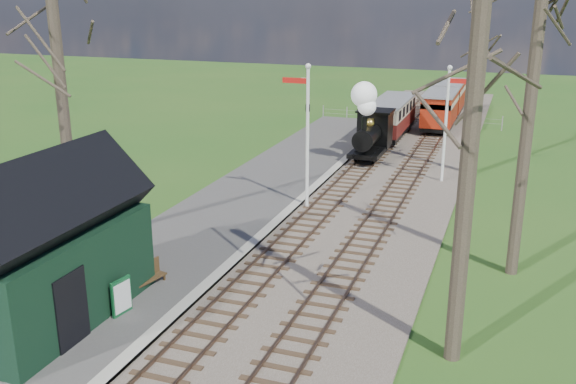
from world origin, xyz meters
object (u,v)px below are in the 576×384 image
semaphore_far (448,115)px  bench (146,275)px  sign_board (122,297)px  person (100,292)px  red_carriage_b (449,98)px  station_shed (45,249)px  red_carriage_a (440,110)px  locomotive (370,125)px  coach (391,116)px  semaphore_near (306,126)px

semaphore_far → bench: size_ratio=4.32×
bench → sign_board: bearing=-79.0°
sign_board → person: (-0.59, -0.18, 0.14)m
red_carriage_b → person: bearing=-99.3°
station_shed → red_carriage_a: bearing=77.2°
locomotive → coach: (0.01, 6.06, -0.54)m
coach → person: 26.54m
semaphore_far → locomotive: size_ratio=1.31×
station_shed → sign_board: bearing=26.0°
red_carriage_a → sign_board: red_carriage_a is taller
semaphore_near → red_carriage_b: (3.37, 23.79, -2.15)m
locomotive → bench: locomotive is taller
bench → red_carriage_a: bearing=78.7°
locomotive → red_carriage_b: (2.61, 14.84, -0.55)m
station_shed → semaphore_far: bearing=64.3°
station_shed → sign_board: (1.73, 0.84, -1.53)m
red_carriage_b → semaphore_near: bearing=-98.1°
red_carriage_b → sign_board: (-5.17, -34.95, -0.74)m
red_carriage_b → person: (-5.76, -35.12, -0.59)m
red_carriage_a → bench: size_ratio=3.78×
semaphore_near → sign_board: 11.67m
locomotive → semaphore_near: bearing=-94.8°
coach → red_carriage_b: bearing=73.5°
sign_board → bench: size_ratio=0.81×
sign_board → bench: sign_board is taller
station_shed → sign_board: station_shed is taller
station_shed → semaphore_far: 20.01m
red_carriage_a → sign_board: size_ratio=4.68×
semaphore_far → red_carriage_b: size_ratio=1.14×
semaphore_near → red_carriage_a: bearing=79.6°
locomotive → station_shed: bearing=-101.6°
bench → red_carriage_b: bearing=80.5°
locomotive → red_carriage_b: bearing=80.0°
coach → semaphore_far: bearing=-64.1°
semaphore_near → person: size_ratio=4.59×
semaphore_far → red_carriage_b: 17.97m
red_carriage_a → semaphore_near: bearing=-100.4°
bench → semaphore_far: bearing=64.5°
locomotive → red_carriage_a: locomotive is taller
semaphore_far → bench: 17.17m
person → bench: bearing=-2.8°
station_shed → sign_board: size_ratio=5.89×
coach → red_carriage_b: 9.15m
person → station_shed: bearing=123.7°
station_shed → sign_board: 2.46m
sign_board → coach: bearing=84.4°
semaphore_far → coach: semaphore_far is taller
semaphore_near → coach: semaphore_near is taller
station_shed → bench: bearing=63.3°
locomotive → bench: size_ratio=3.30×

